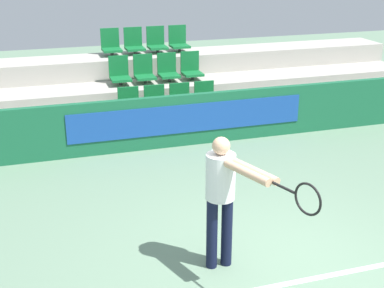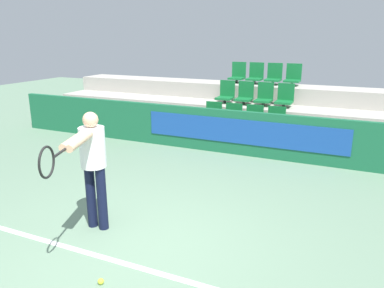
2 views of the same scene
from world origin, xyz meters
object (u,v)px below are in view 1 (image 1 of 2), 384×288
at_px(stadium_chair_3, 206,99).
at_px(stadium_chair_10, 157,42).
at_px(stadium_chair_6, 168,70).
at_px(stadium_chair_4, 120,73).
at_px(stadium_chair_8, 111,45).
at_px(stadium_chair_5, 144,72).
at_px(stadium_chair_11, 179,41).
at_px(stadium_chair_1, 156,104).
at_px(stadium_chair_0, 130,106).
at_px(tennis_player, 225,190).
at_px(stadium_chair_9, 134,44).
at_px(stadium_chair_7, 191,68).
at_px(stadium_chair_2, 181,102).

height_order(stadium_chair_3, stadium_chair_10, stadium_chair_10).
bearing_deg(stadium_chair_6, stadium_chair_4, 180.00).
bearing_deg(stadium_chair_10, stadium_chair_8, 180.00).
height_order(stadium_chair_5, stadium_chair_6, same).
bearing_deg(stadium_chair_11, stadium_chair_6, -117.86).
bearing_deg(stadium_chair_1, stadium_chair_0, 180.00).
relative_size(stadium_chair_10, tennis_player, 0.35).
xyz_separation_m(stadium_chair_0, stadium_chair_9, (0.51, 1.94, 0.83)).
bearing_deg(stadium_chair_7, stadium_chair_5, 180.00).
height_order(stadium_chair_5, stadium_chair_10, stadium_chair_10).
xyz_separation_m(stadium_chair_4, stadium_chair_10, (1.02, 0.97, 0.42)).
bearing_deg(stadium_chair_2, stadium_chair_8, 117.86).
bearing_deg(stadium_chair_9, stadium_chair_5, -90.00).
bearing_deg(stadium_chair_7, stadium_chair_6, 180.00).
xyz_separation_m(stadium_chair_4, tennis_player, (0.16, -5.69, -0.05)).
xyz_separation_m(stadium_chair_8, tennis_player, (0.16, -6.66, -0.47)).
relative_size(stadium_chair_1, stadium_chair_5, 1.00).
height_order(stadium_chair_4, stadium_chair_5, same).
distance_m(stadium_chair_5, stadium_chair_9, 1.06).
bearing_deg(stadium_chair_4, stadium_chair_10, 43.41).
height_order(stadium_chair_1, stadium_chair_10, stadium_chair_10).
relative_size(stadium_chair_2, stadium_chair_3, 1.00).
bearing_deg(stadium_chair_1, stadium_chair_8, 104.80).
relative_size(stadium_chair_5, stadium_chair_7, 1.00).
xyz_separation_m(stadium_chair_1, tennis_player, (-0.35, -4.72, 0.37)).
height_order(stadium_chair_9, stadium_chair_11, same).
height_order(stadium_chair_6, stadium_chair_8, stadium_chair_8).
distance_m(stadium_chair_1, stadium_chair_3, 1.02).
relative_size(stadium_chair_0, stadium_chair_4, 1.00).
xyz_separation_m(stadium_chair_1, stadium_chair_6, (0.51, 0.97, 0.42)).
xyz_separation_m(stadium_chair_1, stadium_chair_7, (1.02, 0.97, 0.42)).
distance_m(stadium_chair_3, stadium_chair_8, 2.61).
bearing_deg(stadium_chair_6, stadium_chair_5, 180.00).
height_order(stadium_chair_4, stadium_chair_9, stadium_chair_9).
relative_size(stadium_chair_0, stadium_chair_3, 1.00).
xyz_separation_m(stadium_chair_0, tennis_player, (0.16, -4.72, 0.37)).
bearing_deg(tennis_player, stadium_chair_7, 56.93).
distance_m(stadium_chair_0, stadium_chair_3, 1.54).
bearing_deg(stadium_chair_1, stadium_chair_11, 62.14).
distance_m(stadium_chair_4, stadium_chair_6, 1.02).
xyz_separation_m(stadium_chair_0, stadium_chair_10, (1.02, 1.94, 0.83)).
relative_size(stadium_chair_7, stadium_chair_9, 1.00).
bearing_deg(stadium_chair_6, stadium_chair_11, 62.14).
height_order(stadium_chair_10, stadium_chair_11, same).
relative_size(stadium_chair_1, stadium_chair_2, 1.00).
bearing_deg(stadium_chair_10, stadium_chair_6, -90.00).
bearing_deg(stadium_chair_8, stadium_chair_3, -51.59).
height_order(stadium_chair_1, stadium_chair_7, stadium_chair_7).
xyz_separation_m(stadium_chair_5, stadium_chair_9, (0.00, 0.97, 0.42)).
bearing_deg(stadium_chair_9, tennis_player, -93.01).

